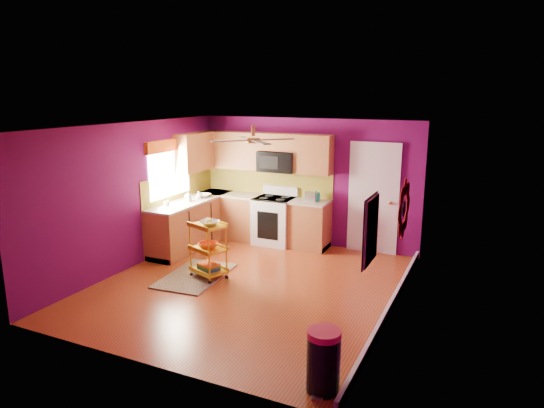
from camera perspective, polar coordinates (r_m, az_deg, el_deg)
The scene contains 18 objects.
ground at distance 7.79m, azimuth -2.75°, elevation -9.55°, with size 5.00×5.00×0.00m, color maroon.
room_envelope at distance 7.31m, azimuth -2.70°, elevation 2.32°, with size 4.54×5.04×2.52m.
lower_cabinets at distance 9.77m, azimuth -4.81°, elevation -2.15°, with size 2.81×2.31×0.94m.
electric_range at distance 9.71m, azimuth 0.31°, elevation -1.91°, with size 0.76×0.66×1.13m.
upper_cabinetry at distance 9.77m, azimuth -3.39°, elevation 6.03°, with size 2.80×2.30×1.26m.
left_window at distance 9.36m, azimuth -11.97°, elevation 5.07°, with size 0.08×1.35×1.08m.
panel_door at distance 9.26m, azimuth 11.84°, elevation 0.51°, with size 0.95×0.11×2.15m.
right_wall_art at distance 6.31m, azimuth 13.81°, elevation -1.53°, with size 0.04×2.74×1.04m.
ceiling_fan at distance 7.40m, azimuth -2.22°, elevation 7.61°, with size 1.01×1.01×0.26m.
shag_rug at distance 8.24m, azimuth -8.99°, elevation -8.32°, with size 0.88×1.43×0.02m, color black.
rolling_cart at distance 7.98m, azimuth -7.49°, elevation -5.10°, with size 0.67×0.58×1.01m.
trash_can at distance 5.19m, azimuth 6.07°, elevation -17.88°, with size 0.46×0.46×0.67m.
teal_kettle at distance 9.36m, azimuth 5.11°, elevation 0.88°, with size 0.18×0.18×0.21m.
toaster at distance 9.32m, azimuth 4.61°, elevation 0.86°, with size 0.22×0.15×0.18m, color beige.
soap_bottle_a at distance 9.41m, azimuth -9.83°, elevation 0.93°, with size 0.10×0.10×0.21m, color #EA3F72.
soap_bottle_b at distance 9.63m, azimuth -8.61°, elevation 1.07°, with size 0.12×0.12×0.15m, color white.
counter_dish at distance 9.76m, azimuth -8.03°, elevation 1.00°, with size 0.27×0.27×0.07m, color white.
counter_cup at distance 9.13m, azimuth -12.27°, elevation 0.06°, with size 0.11×0.11×0.09m, color white.
Camera 1 is at (3.37, -6.35, 3.00)m, focal length 32.00 mm.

